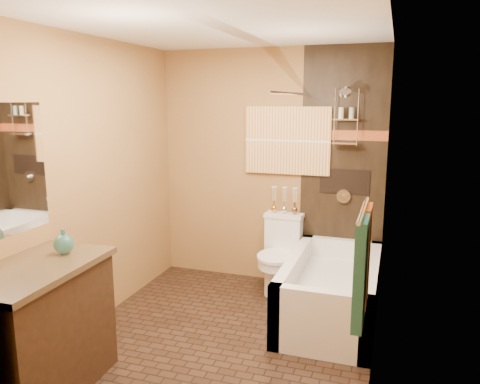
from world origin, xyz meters
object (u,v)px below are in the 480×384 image
at_px(bathtub, 331,295).
at_px(toilet, 279,254).
at_px(vanity, 36,330).
at_px(sunset_painting, 287,141).

relative_size(bathtub, toilet, 1.90).
bearing_deg(vanity, toilet, 61.20).
relative_size(bathtub, vanity, 1.43).
distance_m(bathtub, toilet, 0.78).
distance_m(sunset_painting, toilet, 1.18).
height_order(bathtub, toilet, toilet).
relative_size(sunset_painting, toilet, 1.14).
bearing_deg(toilet, vanity, -114.73).
xyz_separation_m(bathtub, toilet, (-0.60, 0.46, 0.18)).
bearing_deg(vanity, sunset_painting, 63.71).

